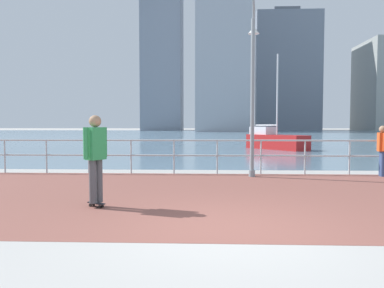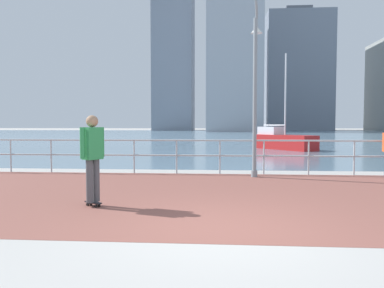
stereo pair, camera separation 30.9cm
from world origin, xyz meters
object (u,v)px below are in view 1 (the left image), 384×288
object	(u,v)px
lamppost	(253,80)
sailboat_ivory	(275,140)
skateboarder	(96,152)
bystander	(382,147)

from	to	relation	value
lamppost	sailboat_ivory	world-z (taller)	sailboat_ivory
lamppost	skateboarder	bearing A→B (deg)	-128.43
skateboarder	bystander	size ratio (longest dim) A/B	1.14
sailboat_ivory	bystander	bearing A→B (deg)	-85.62
bystander	sailboat_ivory	bearing A→B (deg)	94.38
lamppost	sailboat_ivory	xyz separation A→B (m)	(3.02, 12.61, -2.38)
bystander	sailboat_ivory	xyz separation A→B (m)	(-0.96, 12.52, -0.33)
bystander	lamppost	bearing A→B (deg)	-178.71
skateboarder	bystander	world-z (taller)	skateboarder
skateboarder	bystander	xyz separation A→B (m)	(7.52, 4.55, -0.16)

